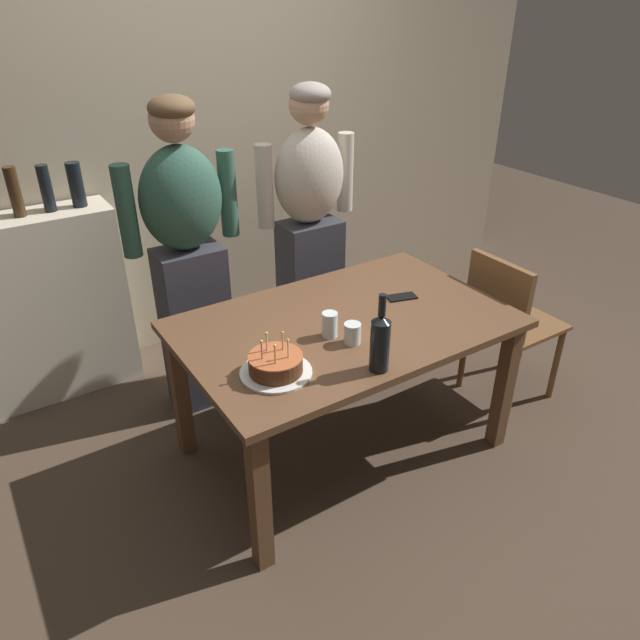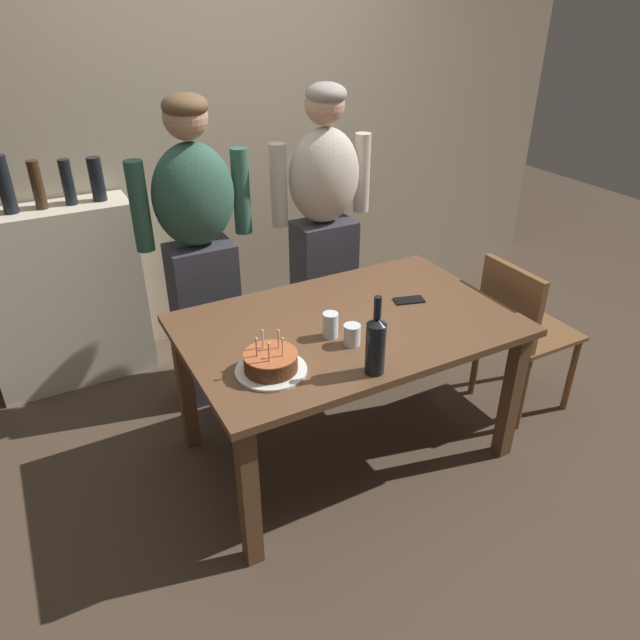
# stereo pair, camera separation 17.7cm
# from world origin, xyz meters

# --- Properties ---
(ground_plane) EXTENTS (10.00, 10.00, 0.00)m
(ground_plane) POSITION_xyz_m (0.00, 0.00, 0.00)
(ground_plane) COLOR #47382B
(back_wall) EXTENTS (5.20, 0.10, 2.60)m
(back_wall) POSITION_xyz_m (0.00, 1.55, 1.30)
(back_wall) COLOR tan
(back_wall) RESTS_ON ground_plane
(dining_table) EXTENTS (1.50, 0.96, 0.74)m
(dining_table) POSITION_xyz_m (0.00, 0.00, 0.64)
(dining_table) COLOR brown
(dining_table) RESTS_ON ground_plane
(birthday_cake) EXTENTS (0.29, 0.29, 0.17)m
(birthday_cake) POSITION_xyz_m (-0.47, -0.20, 0.78)
(birthday_cake) COLOR white
(birthday_cake) RESTS_ON dining_table
(water_glass_near) EXTENTS (0.07, 0.07, 0.09)m
(water_glass_near) POSITION_xyz_m (-0.09, -0.17, 0.79)
(water_glass_near) COLOR silver
(water_glass_near) RESTS_ON dining_table
(water_glass_far) EXTENTS (0.07, 0.07, 0.11)m
(water_glass_far) POSITION_xyz_m (-0.13, -0.07, 0.80)
(water_glass_far) COLOR silver
(water_glass_far) RESTS_ON dining_table
(wine_bottle) EXTENTS (0.08, 0.08, 0.33)m
(wine_bottle) POSITION_xyz_m (-0.11, -0.39, 0.87)
(wine_bottle) COLOR black
(wine_bottle) RESTS_ON dining_table
(cell_phone) EXTENTS (0.16, 0.11, 0.01)m
(cell_phone) POSITION_xyz_m (0.37, 0.04, 0.74)
(cell_phone) COLOR black
(cell_phone) RESTS_ON dining_table
(person_man_bearded) EXTENTS (0.61, 0.27, 1.66)m
(person_man_bearded) POSITION_xyz_m (-0.43, 0.78, 0.87)
(person_man_bearded) COLOR #33333D
(person_man_bearded) RESTS_ON ground_plane
(person_woman_cardigan) EXTENTS (0.61, 0.27, 1.66)m
(person_woman_cardigan) POSITION_xyz_m (0.30, 0.78, 0.87)
(person_woman_cardigan) COLOR #33333D
(person_woman_cardigan) RESTS_ON ground_plane
(dining_chair) EXTENTS (0.42, 0.42, 0.87)m
(dining_chair) POSITION_xyz_m (0.98, -0.13, 0.52)
(dining_chair) COLOR brown
(dining_chair) RESTS_ON ground_plane
(shelf_cabinet) EXTENTS (0.86, 0.30, 1.35)m
(shelf_cabinet) POSITION_xyz_m (-1.09, 1.33, 0.54)
(shelf_cabinet) COLOR beige
(shelf_cabinet) RESTS_ON ground_plane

